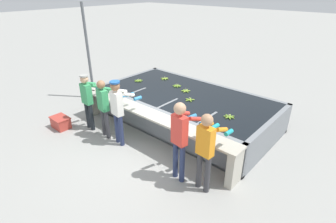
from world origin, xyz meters
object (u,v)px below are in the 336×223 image
Objects in this scene: banana_bunch_floating_0 at (190,100)px; banana_bunch_floating_2 at (186,91)px; worker_4 at (206,146)px; support_post_left at (88,53)px; worker_0 at (88,97)px; banana_bunch_floating_1 at (165,79)px; worker_2 at (118,107)px; banana_bunch_floating_4 at (138,81)px; worker_1 at (104,104)px; worker_3 at (181,135)px; crate at (61,122)px; banana_bunch_floating_5 at (229,117)px; knife_0 at (95,91)px; banana_bunch_floating_3 at (177,86)px.

banana_bunch_floating_0 and banana_bunch_floating_2 have the same top height.
support_post_left is (-5.60, 1.26, 0.60)m from worker_4.
worker_0 is 5.71× the size of banana_bunch_floating_0.
worker_4 is 4.30m from banana_bunch_floating_1.
banana_bunch_floating_4 is at bearing 125.60° from worker_2.
worker_1 is at bearing -179.24° from worker_2.
worker_4 reaches higher than worker_1.
worker_3 reaches higher than banana_bunch_floating_2.
worker_3 is 3.17× the size of crate.
worker_1 is 2.86× the size of crate.
worker_3 is (2.52, -0.05, 0.12)m from worker_1.
worker_1 is 5.61× the size of banana_bunch_floating_5.
worker_2 reaches higher than knife_0.
worker_1 is 2.68m from banana_bunch_floating_1.
worker_3 is 3.24m from banana_bunch_floating_3.
banana_bunch_floating_1 is 2.31m from knife_0.
worker_3 is (3.20, -0.01, 0.10)m from worker_0.
banana_bunch_floating_1 is at bearing 152.93° from banana_bunch_floating_0.
worker_3 reaches higher than worker_4.
crate is (-3.88, -0.56, -0.89)m from worker_3.
banana_bunch_floating_1 is at bearing 160.68° from banana_bunch_floating_5.
worker_2 is at bearing -71.62° from banana_bunch_floating_1.
banana_bunch_floating_2 is 1.90m from banana_bunch_floating_5.
worker_0 is 1.19m from crate.
worker_3 reaches higher than banana_bunch_floating_0.
worker_1 is 5.60× the size of banana_bunch_floating_2.
worker_4 is at bearing -26.10° from banana_bunch_floating_4.
banana_bunch_floating_5 is 0.81× the size of knife_0.
worker_2 is 5.95× the size of banana_bunch_floating_1.
banana_bunch_floating_2 and banana_bunch_floating_4 have the same top height.
crate is 2.65m from support_post_left.
worker_2 reaches higher than banana_bunch_floating_4.
knife_0 is (-0.82, -2.16, -0.01)m from banana_bunch_floating_1.
worker_1 is 3.07m from worker_4.
support_post_left is at bearing -159.15° from banana_bunch_floating_4.
crate is at bearing -171.88° from worker_4.
worker_4 is 5.95× the size of banana_bunch_floating_3.
worker_0 is 5.61× the size of banana_bunch_floating_2.
banana_bunch_floating_0 is 0.66m from banana_bunch_floating_2.
crate is at bearing -140.31° from worker_0.
worker_2 reaches higher than banana_bunch_floating_2.
banana_bunch_floating_0 is 0.99× the size of banana_bunch_floating_3.
banana_bunch_floating_3 is 0.80× the size of knife_0.
banana_bunch_floating_4 is 3.51m from banana_bunch_floating_5.
worker_3 reaches higher than banana_bunch_floating_3.
support_post_left is (-1.86, 1.33, 0.65)m from worker_0.
banana_bunch_floating_4 reaches higher than knife_0.
banana_bunch_floating_3 is (0.41, 2.40, -0.08)m from worker_1.
worker_4 is 4.55m from crate.
banana_bunch_floating_0 is 0.98× the size of banana_bunch_floating_1.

